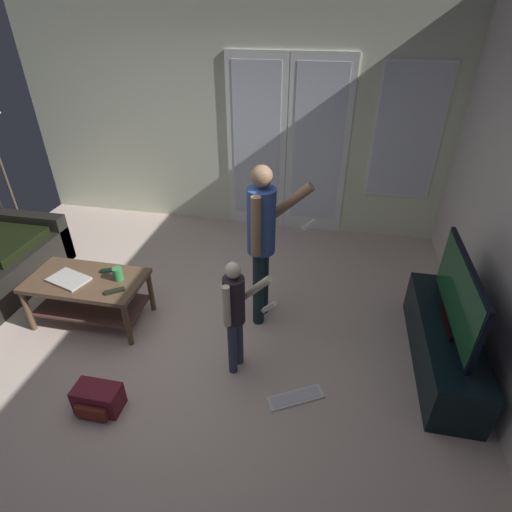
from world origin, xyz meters
TOP-DOWN VIEW (x-y plane):
  - ground_plane at (0.00, 0.00)m, footprint 5.42×5.21m
  - wall_back_with_doors at (0.13, 2.57)m, footprint 5.42×0.09m
  - coffee_table at (-0.80, 0.25)m, footprint 1.05×0.56m
  - tv_stand at (2.35, 0.32)m, footprint 0.41×1.44m
  - flat_screen_tv at (2.35, 0.33)m, footprint 0.08×1.13m
  - person_adult at (0.77, 0.61)m, footprint 0.57×0.41m
  - person_child at (0.69, -0.06)m, footprint 0.40×0.28m
  - backpack at (-0.23, -0.67)m, footprint 0.34×0.23m
  - loose_keyboard at (1.21, -0.29)m, footprint 0.45×0.33m
  - laptop_closed at (-0.93, 0.20)m, footprint 0.40×0.32m
  - cup_near_edge at (-0.49, 0.31)m, footprint 0.09×0.09m
  - tv_remote_black at (-0.44, 0.12)m, footprint 0.17×0.14m
  - dvd_remote_slim at (-0.63, 0.41)m, footprint 0.18×0.11m

SIDE VIEW (x-z plane):
  - ground_plane at x=0.00m, z-range -0.02..0.00m
  - loose_keyboard at x=1.21m, z-range 0.00..0.02m
  - backpack at x=-0.23m, z-range 0.00..0.21m
  - tv_stand at x=2.35m, z-range 0.00..0.41m
  - coffee_table at x=-0.80m, z-range 0.11..0.59m
  - laptop_closed at x=-0.93m, z-range 0.48..0.50m
  - tv_remote_black at x=-0.44m, z-range 0.48..0.50m
  - dvd_remote_slim at x=-0.63m, z-range 0.48..0.50m
  - cup_near_edge at x=-0.49m, z-range 0.48..0.60m
  - person_child at x=0.69m, z-range 0.10..1.14m
  - flat_screen_tv at x=2.35m, z-range 0.42..1.01m
  - person_adult at x=0.77m, z-range 0.15..1.68m
  - wall_back_with_doors at x=0.13m, z-range -0.05..2.83m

